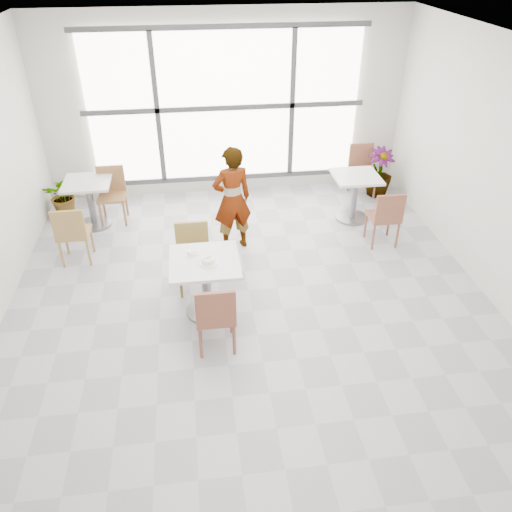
{
  "coord_description": "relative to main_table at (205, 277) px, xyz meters",
  "views": [
    {
      "loc": [
        -0.61,
        -4.8,
        3.93
      ],
      "look_at": [
        0.0,
        -0.3,
        1.0
      ],
      "focal_mm": 35.51,
      "sensor_mm": 36.0,
      "label": 1
    }
  ],
  "objects": [
    {
      "name": "floor",
      "position": [
        0.55,
        -0.07,
        -0.52
      ],
      "size": [
        7.0,
        7.0,
        0.0
      ],
      "primitive_type": "plane",
      "color": "#9E9EA5",
      "rests_on": "ground"
    },
    {
      "name": "chair_far",
      "position": [
        -0.13,
        0.6,
        -0.02
      ],
      "size": [
        0.42,
        0.42,
        0.87
      ],
      "color": "olive",
      "rests_on": "ground"
    },
    {
      "name": "plant_left",
      "position": [
        -2.15,
        2.89,
        -0.2
      ],
      "size": [
        0.59,
        0.52,
        0.65
      ],
      "primitive_type": "imported",
      "rotation": [
        0.0,
        0.0,
        -0.03
      ],
      "color": "#4D7640",
      "rests_on": "ground"
    },
    {
      "name": "bg_chair_right_far",
      "position": [
        2.85,
        3.0,
        -0.02
      ],
      "size": [
        0.42,
        0.42,
        0.87
      ],
      "color": "brown",
      "rests_on": "ground"
    },
    {
      "name": "oatmeal_bowl",
      "position": [
        0.04,
        -0.08,
        0.27
      ],
      "size": [
        0.21,
        0.21,
        0.1
      ],
      "color": "white",
      "rests_on": "main_table"
    },
    {
      "name": "bg_chair_right_near",
      "position": [
        2.64,
        1.22,
        -0.02
      ],
      "size": [
        0.42,
        0.42,
        0.87
      ],
      "rotation": [
        0.0,
        0.0,
        3.14
      ],
      "color": "brown",
      "rests_on": "ground"
    },
    {
      "name": "plant_right",
      "position": [
        3.13,
        2.89,
        -0.1
      ],
      "size": [
        0.5,
        0.5,
        0.84
      ],
      "primitive_type": "imported",
      "rotation": [
        0.0,
        0.0,
        0.06
      ],
      "color": "#4E7841",
      "rests_on": "ground"
    },
    {
      "name": "wall_back",
      "position": [
        0.55,
        3.43,
        0.98
      ],
      "size": [
        6.0,
        0.0,
        6.0
      ],
      "primitive_type": "plane",
      "rotation": [
        1.57,
        0.0,
        0.0
      ],
      "color": "silver",
      "rests_on": "ground"
    },
    {
      "name": "bg_table_right",
      "position": [
        2.44,
        2.08,
        -0.04
      ],
      "size": [
        0.7,
        0.7,
        0.75
      ],
      "color": "white",
      "rests_on": "ground"
    },
    {
      "name": "ceiling",
      "position": [
        0.55,
        -0.07,
        2.48
      ],
      "size": [
        7.0,
        7.0,
        0.0
      ],
      "primitive_type": "plane",
      "rotation": [
        3.14,
        0.0,
        0.0
      ],
      "color": "white",
      "rests_on": "ground"
    },
    {
      "name": "window",
      "position": [
        0.55,
        3.36,
        0.98
      ],
      "size": [
        4.6,
        0.07,
        2.52
      ],
      "color": "white",
      "rests_on": "ground"
    },
    {
      "name": "bg_chair_left_far",
      "position": [
        -1.34,
        2.57,
        -0.02
      ],
      "size": [
        0.42,
        0.42,
        0.87
      ],
      "color": "olive",
      "rests_on": "ground"
    },
    {
      "name": "chair_near",
      "position": [
        0.07,
        -0.68,
        -0.02
      ],
      "size": [
        0.42,
        0.42,
        0.87
      ],
      "rotation": [
        0.0,
        0.0,
        3.14
      ],
      "color": "brown",
      "rests_on": "ground"
    },
    {
      "name": "main_table",
      "position": [
        0.0,
        0.0,
        0.0
      ],
      "size": [
        0.8,
        0.8,
        0.75
      ],
      "color": "silver",
      "rests_on": "ground"
    },
    {
      "name": "coffee_cup",
      "position": [
        -0.15,
        0.12,
        0.26
      ],
      "size": [
        0.16,
        0.13,
        0.07
      ],
      "color": "white",
      "rests_on": "main_table"
    },
    {
      "name": "bg_chair_left_near",
      "position": [
        -1.74,
        1.33,
        -0.02
      ],
      "size": [
        0.42,
        0.42,
        0.87
      ],
      "rotation": [
        0.0,
        0.0,
        3.14
      ],
      "color": "olive",
      "rests_on": "ground"
    },
    {
      "name": "bg_table_left",
      "position": [
        -1.65,
        2.41,
        -0.04
      ],
      "size": [
        0.7,
        0.7,
        0.75
      ],
      "color": "silver",
      "rests_on": "ground"
    },
    {
      "name": "person",
      "position": [
        0.46,
        1.48,
        0.25
      ],
      "size": [
        0.63,
        0.49,
        1.54
      ],
      "primitive_type": "imported",
      "rotation": [
        0.0,
        0.0,
        3.38
      ],
      "color": "black",
      "rests_on": "ground"
    }
  ]
}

